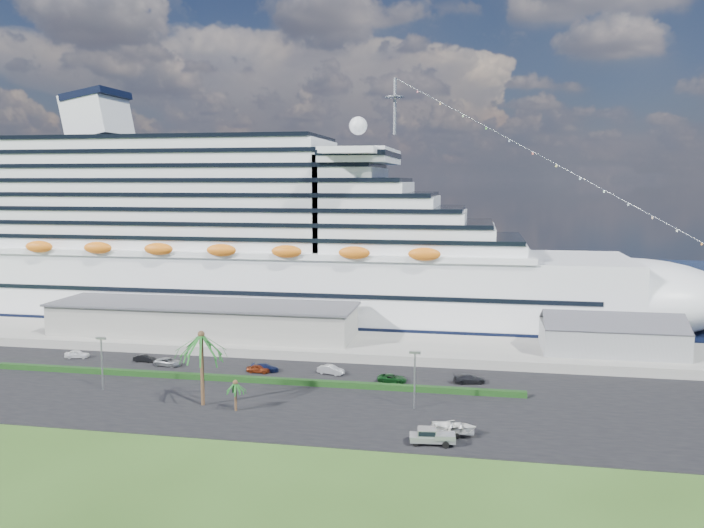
% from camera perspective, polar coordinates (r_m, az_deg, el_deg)
% --- Properties ---
extents(ground, '(420.00, 420.00, 0.00)m').
position_cam_1_polar(ground, '(95.85, -7.56, -12.70)').
color(ground, '#2E4F1A').
rests_on(ground, ground).
extents(asphalt_lot, '(140.00, 38.00, 0.12)m').
position_cam_1_polar(asphalt_lot, '(105.79, -5.69, -10.74)').
color(asphalt_lot, black).
rests_on(asphalt_lot, ground).
extents(wharf, '(240.00, 20.00, 1.80)m').
position_cam_1_polar(wharf, '(132.62, -2.18, -6.68)').
color(wharf, gray).
rests_on(wharf, ground).
extents(water, '(420.00, 160.00, 0.02)m').
position_cam_1_polar(water, '(219.93, 2.98, -1.45)').
color(water, black).
rests_on(water, ground).
extents(cruise_ship, '(191.00, 38.00, 54.00)m').
position_cam_1_polar(cruise_ship, '(158.58, -7.90, 1.30)').
color(cruise_ship, silver).
rests_on(cruise_ship, ground).
extents(terminal_building, '(61.00, 15.00, 6.30)m').
position_cam_1_polar(terminal_building, '(139.26, -12.30, -4.44)').
color(terminal_building, gray).
rests_on(terminal_building, wharf).
extents(port_shed, '(24.00, 12.31, 7.37)m').
position_cam_1_polar(port_shed, '(130.87, 20.75, -5.74)').
color(port_shed, gray).
rests_on(port_shed, wharf).
extents(hedge, '(88.00, 1.10, 0.90)m').
position_cam_1_polar(hedge, '(112.56, -8.94, -9.42)').
color(hedge, black).
rests_on(hedge, asphalt_lot).
extents(lamp_post_left, '(1.60, 0.35, 8.27)m').
position_cam_1_polar(lamp_post_left, '(112.63, -20.09, -7.24)').
color(lamp_post_left, gray).
rests_on(lamp_post_left, asphalt_lot).
extents(lamp_post_right, '(1.60, 0.35, 8.27)m').
position_cam_1_polar(lamp_post_right, '(97.83, 5.23, -8.98)').
color(lamp_post_right, gray).
rests_on(lamp_post_right, asphalt_lot).
extents(palm_tall, '(8.82, 8.82, 11.13)m').
position_cam_1_polar(palm_tall, '(100.26, -12.41, -6.44)').
color(palm_tall, '#47301E').
rests_on(palm_tall, ground).
extents(palm_short, '(3.53, 3.53, 4.56)m').
position_cam_1_polar(palm_short, '(98.37, -9.67, -9.98)').
color(palm_short, '#47301E').
rests_on(palm_short, ground).
extents(parked_car_0, '(4.50, 2.57, 1.44)m').
position_cam_1_polar(parked_car_0, '(134.99, -21.89, -6.96)').
color(parked_car_0, white).
rests_on(parked_car_0, asphalt_lot).
extents(parked_car_1, '(3.84, 1.37, 1.26)m').
position_cam_1_polar(parked_car_1, '(128.32, -16.88, -7.51)').
color(parked_car_1, black).
rests_on(parked_car_1, asphalt_lot).
extents(parked_car_2, '(5.15, 2.88, 1.36)m').
position_cam_1_polar(parked_car_2, '(124.50, -15.02, -7.87)').
color(parked_car_2, gray).
rests_on(parked_car_2, asphalt_lot).
extents(parked_car_3, '(4.66, 2.11, 1.32)m').
position_cam_1_polar(parked_car_3, '(117.85, -7.22, -8.54)').
color(parked_car_3, '#131C44').
rests_on(parked_car_3, asphalt_lot).
extents(parked_car_4, '(3.99, 1.83, 1.33)m').
position_cam_1_polar(parked_car_4, '(117.22, -7.80, -8.63)').
color(parked_car_4, maroon).
rests_on(parked_car_4, asphalt_lot).
extents(parked_car_5, '(4.77, 2.71, 1.49)m').
position_cam_1_polar(parked_car_5, '(115.37, -1.77, -8.78)').
color(parked_car_5, '#94959B').
rests_on(parked_car_5, asphalt_lot).
extents(parked_car_6, '(4.73, 2.26, 1.30)m').
position_cam_1_polar(parked_car_6, '(111.10, 3.36, -9.46)').
color(parked_car_6, '#0E3B14').
rests_on(parked_car_6, asphalt_lot).
extents(parked_car_7, '(5.34, 3.14, 1.45)m').
position_cam_1_polar(parked_car_7, '(111.93, 9.71, -9.38)').
color(parked_car_7, black).
rests_on(parked_car_7, asphalt_lot).
extents(pickup_truck, '(5.76, 2.59, 1.97)m').
position_cam_1_polar(pickup_truck, '(86.74, 6.64, -14.00)').
color(pickup_truck, black).
rests_on(pickup_truck, asphalt_lot).
extents(boat_trailer, '(6.40, 4.07, 1.85)m').
position_cam_1_polar(boat_trailer, '(89.68, 8.45, -13.21)').
color(boat_trailer, gray).
rests_on(boat_trailer, asphalt_lot).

